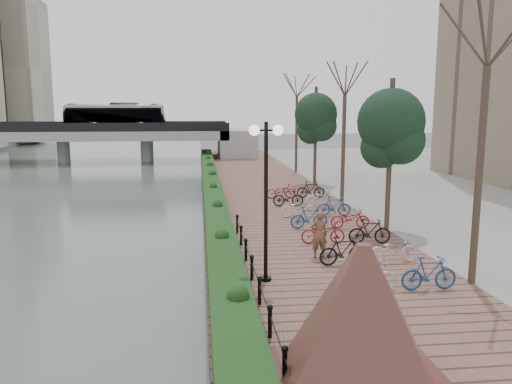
{
  "coord_description": "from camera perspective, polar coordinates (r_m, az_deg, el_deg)",
  "views": [
    {
      "loc": [
        -0.12,
        -11.66,
        5.65
      ],
      "look_at": [
        2.37,
        10.5,
        2.0
      ],
      "focal_mm": 35.0,
      "sensor_mm": 36.0,
      "label": 1
    }
  ],
  "objects": [
    {
      "name": "chain_fence",
      "position": [
        14.56,
        -0.06,
        -9.96
      ],
      "size": [
        0.1,
        14.1,
        0.7
      ],
      "color": "black",
      "rests_on": "promenade"
    },
    {
      "name": "motorcycle",
      "position": [
        12.56,
        10.46,
        -12.89
      ],
      "size": [
        0.89,
        1.48,
        0.89
      ],
      "primitive_type": null,
      "rotation": [
        0.0,
        0.0,
        -0.34
      ],
      "color": "black",
      "rests_on": "promenade"
    },
    {
      "name": "hedge",
      "position": [
        32.04,
        -5.06,
        0.56
      ],
      "size": [
        1.1,
        56.0,
        0.6
      ],
      "primitive_type": "cube",
      "color": "#143814",
      "rests_on": "promenade"
    },
    {
      "name": "ground",
      "position": [
        12.96,
        -5.47,
        -16.61
      ],
      "size": [
        220.0,
        220.0,
        0.0
      ],
      "primitive_type": "plane",
      "color": "#59595B",
      "rests_on": "ground"
    },
    {
      "name": "street_trees",
      "position": [
        25.74,
        12.03,
        4.72
      ],
      "size": [
        3.2,
        37.12,
        6.8
      ],
      "color": "#372820",
      "rests_on": "promenade"
    },
    {
      "name": "pedestrian",
      "position": [
        17.76,
        7.22,
        -4.83
      ],
      "size": [
        0.62,
        0.41,
        1.68
      ],
      "primitive_type": "imported",
      "rotation": [
        0.0,
        0.0,
        3.13
      ],
      "color": "brown",
      "rests_on": "promenade"
    },
    {
      "name": "bridge",
      "position": [
        58.34,
        -20.12,
        6.5
      ],
      "size": [
        36.0,
        10.77,
        6.5
      ],
      "color": "#989994",
      "rests_on": "ground"
    },
    {
      "name": "lamppost",
      "position": [
        14.77,
        1.15,
        2.82
      ],
      "size": [
        1.02,
        0.32,
        4.83
      ],
      "color": "black",
      "rests_on": "promenade"
    },
    {
      "name": "bicycle_parking",
      "position": [
        22.24,
        8.36,
        -2.95
      ],
      "size": [
        2.4,
        17.32,
        1.0
      ],
      "color": "silver",
      "rests_on": "promenade"
    },
    {
      "name": "granite_monument",
      "position": [
        9.31,
        11.93,
        -14.31
      ],
      "size": [
        5.36,
        5.36,
        2.87
      ],
      "color": "#45211D",
      "rests_on": "promenade"
    },
    {
      "name": "promenade",
      "position": [
        29.94,
        1.6,
        -1.1
      ],
      "size": [
        8.0,
        75.0,
        0.5
      ],
      "primitive_type": "cube",
      "color": "brown",
      "rests_on": "ground"
    }
  ]
}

